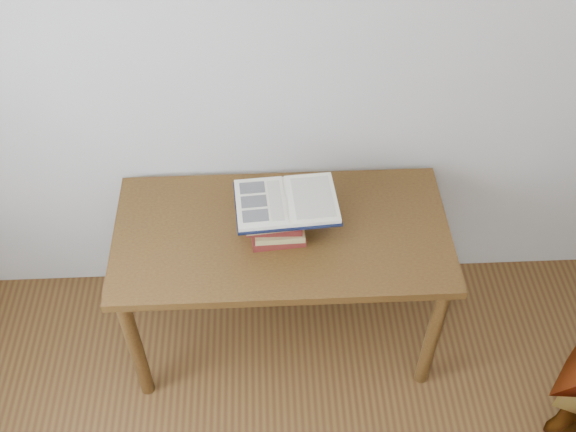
{
  "coord_description": "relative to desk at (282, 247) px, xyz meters",
  "views": [
    {
      "loc": [
        -0.12,
        -0.41,
        2.76
      ],
      "look_at": [
        -0.05,
        1.31,
        0.89
      ],
      "focal_mm": 42.0,
      "sensor_mm": 36.0,
      "label": 1
    }
  ],
  "objects": [
    {
      "name": "open_book",
      "position": [
        0.02,
        -0.0,
        0.27
      ],
      "size": [
        0.41,
        0.3,
        0.03
      ],
      "rotation": [
        0.0,
        0.0,
        0.07
      ],
      "color": "black",
      "rests_on": "book_stack"
    },
    {
      "name": "desk",
      "position": [
        0.0,
        0.0,
        0.0
      ],
      "size": [
        1.36,
        0.68,
        0.73
      ],
      "color": "#4F3613",
      "rests_on": "ground"
    },
    {
      "name": "book_stack",
      "position": [
        -0.02,
        -0.02,
        0.18
      ],
      "size": [
        0.27,
        0.18,
        0.15
      ],
      "color": "#5A1618",
      "rests_on": "desk"
    }
  ]
}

